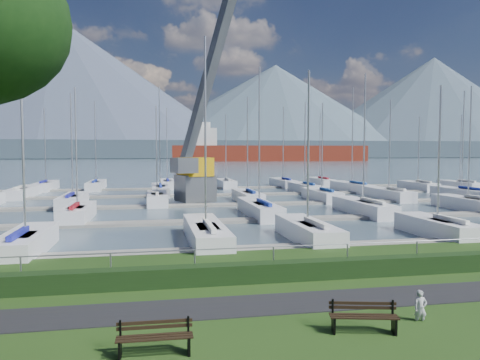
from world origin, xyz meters
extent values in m
cube|color=black|center=(0.00, -3.00, 0.01)|extent=(160.00, 2.00, 0.04)
cube|color=#485C6A|center=(0.00, 260.00, -0.40)|extent=(800.00, 540.00, 0.20)
cube|color=black|center=(0.00, -0.40, 0.35)|extent=(80.00, 0.70, 0.70)
cylinder|color=gray|center=(0.00, 0.00, 1.20)|extent=(80.00, 0.04, 0.04)
cube|color=#3B4A56|center=(0.00, 330.00, 6.00)|extent=(900.00, 80.00, 12.00)
cone|color=#434D63|center=(-80.00, 400.00, 57.50)|extent=(340.00, 340.00, 115.00)
cone|color=#485A69|center=(110.00, 410.00, 42.50)|extent=(300.00, 300.00, 85.00)
cone|color=#435463|center=(280.00, 420.00, 50.00)|extent=(320.00, 320.00, 100.00)
cube|color=gray|center=(0.00, 6.00, -0.22)|extent=(90.00, 1.60, 0.25)
cube|color=slate|center=(0.00, 16.00, -0.22)|extent=(90.00, 1.60, 0.25)
cube|color=slate|center=(0.00, 26.00, -0.22)|extent=(90.00, 1.60, 0.25)
cube|color=slate|center=(0.00, 36.00, -0.22)|extent=(90.00, 1.60, 0.25)
cube|color=slate|center=(0.00, 46.00, -0.22)|extent=(90.00, 1.60, 0.25)
cube|color=black|center=(-6.31, -6.05, 0.23)|extent=(0.07, 0.40, 0.45)
cube|color=black|center=(-6.31, -5.87, 0.65)|extent=(0.05, 0.05, 0.40)
cube|color=black|center=(-4.71, -6.09, 0.23)|extent=(0.07, 0.40, 0.45)
cube|color=black|center=(-4.71, -5.91, 0.65)|extent=(0.05, 0.05, 0.40)
cube|color=black|center=(-5.51, -6.22, 0.45)|extent=(1.80, 0.14, 0.04)
cube|color=black|center=(-5.51, -6.07, 0.45)|extent=(1.80, 0.14, 0.04)
cube|color=black|center=(-5.51, -5.92, 0.45)|extent=(1.80, 0.14, 0.04)
cube|color=black|center=(-5.51, -5.87, 0.62)|extent=(1.80, 0.08, 0.08)
cube|color=black|center=(-5.51, -5.87, 0.74)|extent=(1.80, 0.08, 0.08)
cube|color=black|center=(-0.81, -5.51, 0.23)|extent=(0.15, 0.40, 0.45)
cube|color=black|center=(-0.77, -5.34, 0.65)|extent=(0.06, 0.06, 0.40)
cube|color=black|center=(0.74, -5.89, 0.23)|extent=(0.15, 0.40, 0.45)
cube|color=black|center=(0.78, -5.71, 0.65)|extent=(0.06, 0.06, 0.40)
cube|color=black|center=(-0.07, -5.85, 0.45)|extent=(1.77, 0.52, 0.04)
cube|color=black|center=(-0.04, -5.70, 0.45)|extent=(1.77, 0.52, 0.04)
cube|color=black|center=(0.00, -5.55, 0.45)|extent=(1.77, 0.52, 0.04)
cube|color=black|center=(0.01, -5.50, 0.62)|extent=(1.76, 0.46, 0.08)
cube|color=black|center=(0.01, -5.50, 0.74)|extent=(1.76, 0.46, 0.08)
imported|color=#AEAFB5|center=(1.94, -5.19, 0.52)|extent=(0.40, 0.29, 1.04)
cube|color=#5A5D61|center=(-1.30, 28.70, 1.20)|extent=(4.01, 4.01, 2.60)
cube|color=#BF900B|center=(-1.30, 28.70, 3.30)|extent=(3.50, 4.02, 1.80)
cube|color=#55585C|center=(0.50, 33.20, 12.30)|extent=(6.05, 10.42, 19.89)
cube|color=#575A5F|center=(-2.50, 26.70, 3.50)|extent=(2.57, 2.70, 1.40)
cube|color=maroon|center=(53.83, 213.91, 2.50)|extent=(98.49, 24.96, 10.00)
cube|color=silver|center=(19.81, 216.36, 10.00)|extent=(14.97, 14.97, 12.00)
cube|color=silver|center=(19.81, 216.36, 17.00)|extent=(8.55, 8.55, 4.00)
camera|label=1|loc=(-5.56, -17.02, 4.84)|focal=35.00mm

